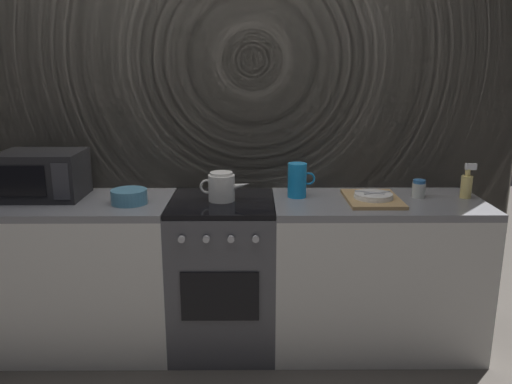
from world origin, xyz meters
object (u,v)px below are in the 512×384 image
kettle (222,187)px  mixing_bowl (129,197)px  spray_bottle (467,184)px  spice_jar (419,189)px  pitcher (297,180)px  microwave (43,175)px  dish_pile (373,198)px  stove_unit (223,274)px

kettle → mixing_bowl: (-0.52, -0.06, -0.04)m
mixing_bowl → spray_bottle: bearing=3.3°
spice_jar → spray_bottle: size_ratio=0.52×
mixing_bowl → spice_jar: 1.66m
pitcher → spice_jar: (0.71, -0.02, -0.05)m
mixing_bowl → spray_bottle: spray_bottle is taller
microwave → dish_pile: 1.90m
mixing_bowl → pitcher: (0.95, 0.14, 0.06)m
microwave → pitcher: (1.48, 0.00, -0.03)m
stove_unit → mixing_bowl: (-0.51, -0.06, 0.49)m
stove_unit → spice_jar: 1.25m
spray_bottle → dish_pile: bearing=-173.3°
stove_unit → pitcher: bearing=10.4°
pitcher → spice_jar: bearing=-1.3°
stove_unit → spray_bottle: (1.42, 0.05, 0.53)m
spice_jar → microwave: bearing=179.6°
mixing_bowl → dish_pile: bearing=1.9°
dish_pile → spice_jar: bearing=15.1°
stove_unit → pitcher: (0.44, 0.08, 0.55)m
stove_unit → dish_pile: size_ratio=2.25×
stove_unit → spray_bottle: spray_bottle is taller
pitcher → spice_jar: 0.71m
kettle → spray_bottle: 1.41m
kettle → dish_pile: kettle is taller
kettle → spray_bottle: bearing=2.2°
microwave → kettle: (1.04, -0.08, -0.05)m
kettle → dish_pile: bearing=-0.7°
microwave → spice_jar: bearing=-0.4°
stove_unit → kettle: bearing=-11.8°
mixing_bowl → spice_jar: (1.66, 0.12, 0.01)m
kettle → pitcher: pitcher is taller
microwave → spray_bottle: size_ratio=2.27×
kettle → pitcher: size_ratio=1.42×
stove_unit → microwave: bearing=175.7°
stove_unit → spice_jar: size_ratio=8.57×
stove_unit → spray_bottle: bearing=2.2°
microwave → mixing_bowl: microwave is taller
stove_unit → dish_pile: bearing=-0.8°
mixing_bowl → pitcher: size_ratio=1.00×
mixing_bowl → spice_jar: bearing=4.2°
kettle → spray_bottle: spray_bottle is taller
pitcher → stove_unit: bearing=-169.6°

